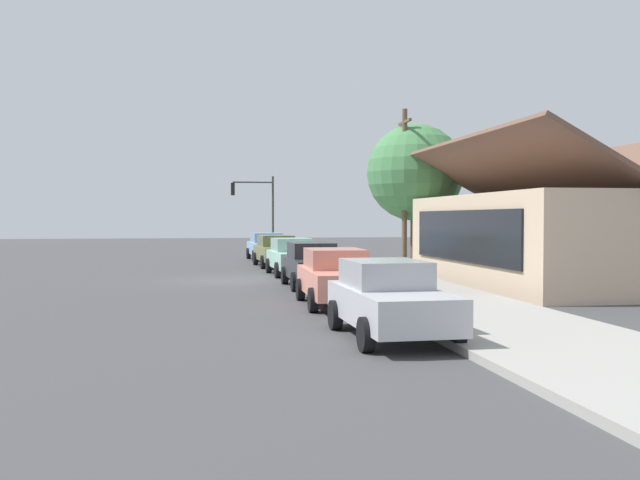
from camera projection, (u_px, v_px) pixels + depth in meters
ground_plane at (229, 281)px, 27.97m from camera, size 120.00×120.00×0.00m
sidewalk_curb at (367, 277)px, 28.91m from camera, size 60.00×4.20×0.16m
car_skyblue at (267, 246)px, 41.90m from camera, size 4.89×2.26×1.59m
car_olive at (277, 250)px, 36.23m from camera, size 4.84×2.23×1.59m
car_seafoam at (293, 256)px, 30.82m from camera, size 4.60×2.13×1.59m
car_charcoal at (313, 264)px, 25.46m from camera, size 4.36×1.96×1.59m
car_coral at (337, 277)px, 20.17m from camera, size 4.52×2.08×1.59m
car_silver at (389, 299)px, 14.65m from camera, size 4.38×2.05×1.59m
storefront_building at (557, 236)px, 26.38m from camera, size 12.87×7.70×5.43m
shade_tree at (415, 173)px, 33.78m from camera, size 4.62×4.62×6.96m
traffic_light_main at (257, 202)px, 46.07m from camera, size 0.37×2.79×5.20m
utility_pole_wooden at (404, 187)px, 32.69m from camera, size 1.80×0.24×7.50m
fire_hydrant_red at (302, 255)px, 37.57m from camera, size 0.22×0.22×0.71m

